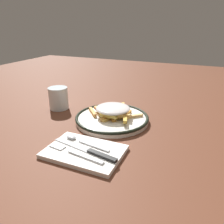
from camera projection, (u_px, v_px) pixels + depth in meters
ground_plane at (112, 121)px, 0.81m from camera, size 2.60×2.60×0.00m
plate at (112, 118)px, 0.80m from camera, size 0.27×0.27×0.02m
fries_heap at (113, 110)px, 0.80m from camera, size 0.16×0.21×0.04m
napkin at (84, 152)px, 0.60m from camera, size 0.14×0.21×0.01m
fork at (75, 153)px, 0.58m from camera, size 0.04×0.18×0.01m
knife at (90, 151)px, 0.59m from camera, size 0.05×0.21×0.01m
spoon at (80, 140)px, 0.64m from camera, size 0.04×0.15×0.01m
water_glass at (58, 98)px, 0.91m from camera, size 0.08×0.08×0.09m
salt_shaker at (57, 96)px, 0.95m from camera, size 0.04×0.04×0.08m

